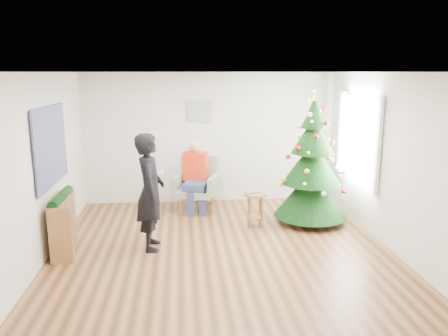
{
  "coord_description": "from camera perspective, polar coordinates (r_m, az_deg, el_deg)",
  "views": [
    {
      "loc": [
        -0.56,
        -6.17,
        2.6
      ],
      "look_at": [
        0.1,
        0.6,
        1.1
      ],
      "focal_mm": 35.0,
      "sensor_mm": 36.0,
      "label": 1
    }
  ],
  "objects": [
    {
      "name": "floor",
      "position": [
        6.72,
        -0.36,
        -10.32
      ],
      "size": [
        5.0,
        5.0,
        0.0
      ],
      "primitive_type": "plane",
      "color": "brown",
      "rests_on": "ground"
    },
    {
      "name": "game_controller",
      "position": [
        6.41,
        -8.06,
        -0.63
      ],
      "size": [
        0.04,
        0.13,
        0.04
      ],
      "primitive_type": "cube",
      "rotation": [
        0.0,
        0.0,
        0.05
      ],
      "color": "white",
      "rests_on": "standing_man"
    },
    {
      "name": "wall_back",
      "position": [
        8.79,
        -1.86,
        3.91
      ],
      "size": [
        5.0,
        0.0,
        5.0
      ],
      "primitive_type": "plane",
      "rotation": [
        1.57,
        0.0,
        0.0
      ],
      "color": "silver",
      "rests_on": "floor"
    },
    {
      "name": "armchair",
      "position": [
        8.38,
        -3.57,
        -2.98
      ],
      "size": [
        0.94,
        0.91,
        1.02
      ],
      "rotation": [
        0.0,
        0.0,
        -0.31
      ],
      "color": "gray",
      "rests_on": "floor"
    },
    {
      "name": "window_panel",
      "position": [
        7.87,
        17.19,
        3.83
      ],
      "size": [
        0.04,
        1.3,
        1.4
      ],
      "primitive_type": "cube",
      "color": "white",
      "rests_on": "wall_right"
    },
    {
      "name": "curtains",
      "position": [
        7.85,
        16.99,
        3.83
      ],
      "size": [
        0.05,
        1.75,
        1.5
      ],
      "color": "white",
      "rests_on": "wall_right"
    },
    {
      "name": "seated_person",
      "position": [
        8.24,
        -3.73,
        -1.0
      ],
      "size": [
        0.53,
        0.7,
        1.34
      ],
      "rotation": [
        0.0,
        0.0,
        -0.31
      ],
      "color": "navy",
      "rests_on": "armchair"
    },
    {
      "name": "ceiling",
      "position": [
        6.2,
        -0.39,
        12.43
      ],
      "size": [
        5.0,
        5.0,
        0.0
      ],
      "primitive_type": "plane",
      "rotation": [
        3.14,
        0.0,
        0.0
      ],
      "color": "white",
      "rests_on": "wall_back"
    },
    {
      "name": "framed_picture",
      "position": [
        8.68,
        -3.2,
        7.45
      ],
      "size": [
        0.52,
        0.05,
        0.42
      ],
      "color": "tan",
      "rests_on": "wall_back"
    },
    {
      "name": "console",
      "position": [
        6.9,
        -20.27,
        -6.97
      ],
      "size": [
        0.46,
        1.04,
        0.8
      ],
      "primitive_type": "cube",
      "rotation": [
        0.0,
        0.0,
        0.17
      ],
      "color": "brown",
      "rests_on": "floor"
    },
    {
      "name": "wall_right",
      "position": [
        7.01,
        20.42,
        0.96
      ],
      "size": [
        0.0,
        5.0,
        5.0
      ],
      "primitive_type": "plane",
      "rotation": [
        1.57,
        0.0,
        -1.57
      ],
      "color": "silver",
      "rests_on": "floor"
    },
    {
      "name": "wall_left",
      "position": [
        6.6,
        -22.53,
        0.11
      ],
      "size": [
        0.0,
        5.0,
        5.0
      ],
      "primitive_type": "plane",
      "rotation": [
        1.57,
        0.0,
        1.57
      ],
      "color": "silver",
      "rests_on": "floor"
    },
    {
      "name": "tapestry",
      "position": [
        6.83,
        -21.67,
        2.7
      ],
      "size": [
        0.03,
        1.5,
        1.15
      ],
      "primitive_type": "cube",
      "color": "black",
      "rests_on": "wall_left"
    },
    {
      "name": "laptop",
      "position": [
        7.4,
        4.14,
        -3.18
      ],
      "size": [
        0.38,
        0.31,
        0.03
      ],
      "primitive_type": "imported",
      "rotation": [
        0.0,
        0.0,
        0.34
      ],
      "color": "silver",
      "rests_on": "stool"
    },
    {
      "name": "christmas_tree",
      "position": [
        7.68,
        11.41,
        0.34
      ],
      "size": [
        1.26,
        1.26,
        2.27
      ],
      "rotation": [
        0.0,
        0.0,
        -0.11
      ],
      "color": "#3F2816",
      "rests_on": "floor"
    },
    {
      "name": "garland",
      "position": [
        6.78,
        -20.53,
        -3.61
      ],
      "size": [
        0.14,
        0.9,
        0.14
      ],
      "primitive_type": "cylinder",
      "rotation": [
        1.57,
        0.0,
        0.0
      ],
      "color": "black",
      "rests_on": "console"
    },
    {
      "name": "wall_front",
      "position": [
        3.94,
        2.97,
        -6.86
      ],
      "size": [
        5.0,
        0.0,
        5.0
      ],
      "primitive_type": "plane",
      "rotation": [
        -1.57,
        0.0,
        0.0
      ],
      "color": "silver",
      "rests_on": "floor"
    },
    {
      "name": "stool",
      "position": [
        7.48,
        4.1,
        -5.44
      ],
      "size": [
        0.4,
        0.4,
        0.6
      ],
      "rotation": [
        0.0,
        0.0,
        -0.01
      ],
      "color": "brown",
      "rests_on": "floor"
    },
    {
      "name": "standing_man",
      "position": [
        6.52,
        -9.61,
        -3.09
      ],
      "size": [
        0.45,
        0.66,
        1.75
      ],
      "primitive_type": "imported",
      "rotation": [
        0.0,
        0.0,
        1.62
      ],
      "color": "black",
      "rests_on": "floor"
    }
  ]
}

